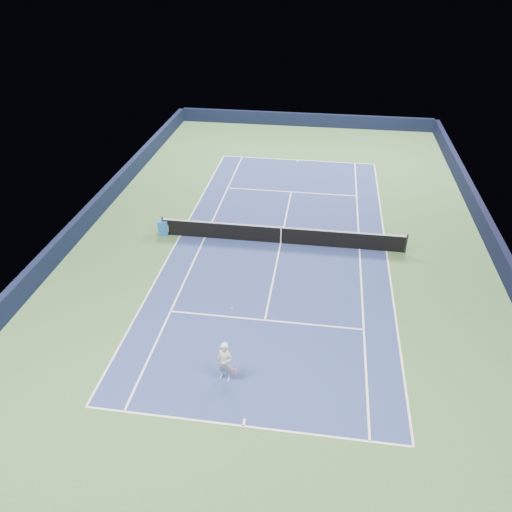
# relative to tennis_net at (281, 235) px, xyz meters

# --- Properties ---
(ground) EXTENTS (40.00, 40.00, 0.00)m
(ground) POSITION_rel_tennis_net_xyz_m (0.00, 0.00, -0.50)
(ground) COLOR #395D32
(ground) RESTS_ON ground
(wall_far) EXTENTS (22.00, 0.35, 1.10)m
(wall_far) POSITION_rel_tennis_net_xyz_m (0.00, 19.82, 0.05)
(wall_far) COLOR black
(wall_far) RESTS_ON ground
(wall_right) EXTENTS (0.35, 40.00, 1.10)m
(wall_right) POSITION_rel_tennis_net_xyz_m (10.82, 0.00, 0.05)
(wall_right) COLOR black
(wall_right) RESTS_ON ground
(wall_left) EXTENTS (0.35, 40.00, 1.10)m
(wall_left) POSITION_rel_tennis_net_xyz_m (-10.82, 0.00, 0.05)
(wall_left) COLOR black
(wall_left) RESTS_ON ground
(court_surface) EXTENTS (10.97, 23.77, 0.01)m
(court_surface) POSITION_rel_tennis_net_xyz_m (0.00, 0.00, -0.50)
(court_surface) COLOR navy
(court_surface) RESTS_ON ground
(baseline_far) EXTENTS (10.97, 0.08, 0.00)m
(baseline_far) POSITION_rel_tennis_net_xyz_m (0.00, 11.88, -0.50)
(baseline_far) COLOR white
(baseline_far) RESTS_ON ground
(baseline_near) EXTENTS (10.97, 0.08, 0.00)m
(baseline_near) POSITION_rel_tennis_net_xyz_m (0.00, -11.88, -0.50)
(baseline_near) COLOR white
(baseline_near) RESTS_ON ground
(sideline_doubles_right) EXTENTS (0.08, 23.77, 0.00)m
(sideline_doubles_right) POSITION_rel_tennis_net_xyz_m (5.49, 0.00, -0.50)
(sideline_doubles_right) COLOR white
(sideline_doubles_right) RESTS_ON ground
(sideline_doubles_left) EXTENTS (0.08, 23.77, 0.00)m
(sideline_doubles_left) POSITION_rel_tennis_net_xyz_m (-5.49, 0.00, -0.50)
(sideline_doubles_left) COLOR white
(sideline_doubles_left) RESTS_ON ground
(sideline_singles_right) EXTENTS (0.08, 23.77, 0.00)m
(sideline_singles_right) POSITION_rel_tennis_net_xyz_m (4.12, 0.00, -0.50)
(sideline_singles_right) COLOR white
(sideline_singles_right) RESTS_ON ground
(sideline_singles_left) EXTENTS (0.08, 23.77, 0.00)m
(sideline_singles_left) POSITION_rel_tennis_net_xyz_m (-4.12, 0.00, -0.50)
(sideline_singles_left) COLOR white
(sideline_singles_left) RESTS_ON ground
(service_line_far) EXTENTS (8.23, 0.08, 0.00)m
(service_line_far) POSITION_rel_tennis_net_xyz_m (0.00, 6.40, -0.50)
(service_line_far) COLOR white
(service_line_far) RESTS_ON ground
(service_line_near) EXTENTS (8.23, 0.08, 0.00)m
(service_line_near) POSITION_rel_tennis_net_xyz_m (0.00, -6.40, -0.50)
(service_line_near) COLOR white
(service_line_near) RESTS_ON ground
(center_service_line) EXTENTS (0.08, 12.80, 0.00)m
(center_service_line) POSITION_rel_tennis_net_xyz_m (0.00, 0.00, -0.50)
(center_service_line) COLOR white
(center_service_line) RESTS_ON ground
(center_mark_far) EXTENTS (0.08, 0.30, 0.00)m
(center_mark_far) POSITION_rel_tennis_net_xyz_m (0.00, 11.73, -0.50)
(center_mark_far) COLOR white
(center_mark_far) RESTS_ON ground
(center_mark_near) EXTENTS (0.08, 0.30, 0.00)m
(center_mark_near) POSITION_rel_tennis_net_xyz_m (0.00, -11.73, -0.50)
(center_mark_near) COLOR white
(center_mark_near) RESTS_ON ground
(tennis_net) EXTENTS (12.90, 0.10, 1.07)m
(tennis_net) POSITION_rel_tennis_net_xyz_m (0.00, 0.00, 0.00)
(tennis_net) COLOR black
(tennis_net) RESTS_ON ground
(sponsor_cube) EXTENTS (0.60, 0.53, 0.83)m
(sponsor_cube) POSITION_rel_tennis_net_xyz_m (-6.40, 0.03, -0.09)
(sponsor_cube) COLOR #1D60B2
(sponsor_cube) RESTS_ON ground
(tennis_player) EXTENTS (0.81, 1.31, 2.51)m
(tennis_player) POSITION_rel_tennis_net_xyz_m (-0.98, -9.89, 0.33)
(tennis_player) COLOR silver
(tennis_player) RESTS_ON ground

